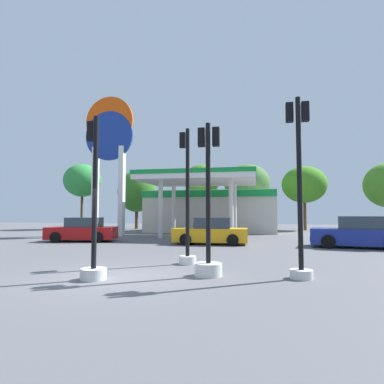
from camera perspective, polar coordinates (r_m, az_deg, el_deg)
ground_plane at (r=9.85m, az=-13.04°, el=-14.27°), size 90.00×90.00×0.00m
gas_station at (r=30.55m, az=3.13°, el=-2.79°), size 12.01×12.72×4.80m
station_pole_sign at (r=27.61m, az=-14.29°, el=7.59°), size 4.05×0.56×11.34m
car_0 at (r=22.20m, az=-18.61°, el=-6.40°), size 4.51×2.50×1.53m
car_1 at (r=19.29m, az=27.04°, el=-6.47°), size 4.91×2.83×1.65m
car_2 at (r=19.26m, az=3.32°, el=-7.02°), size 4.35×2.07×1.54m
traffic_signal_0 at (r=11.84m, az=-0.91°, el=-4.07°), size 0.63×0.67×4.91m
traffic_signal_1 at (r=9.73m, az=18.28°, el=-0.81°), size 0.65×0.67×5.15m
traffic_signal_2 at (r=9.50m, az=-16.79°, el=-6.27°), size 0.70×0.71×4.55m
traffic_signal_3 at (r=9.63m, az=2.89°, el=-6.44°), size 0.79×0.79×4.50m
tree_0 at (r=39.15m, az=-18.60°, el=1.90°), size 4.17×4.17×7.37m
tree_1 at (r=37.93m, az=-9.61°, el=0.08°), size 4.36×4.36×6.63m
tree_2 at (r=36.68m, az=1.73°, el=2.01°), size 4.01×4.01×7.26m
tree_3 at (r=34.13m, az=9.58°, el=1.45°), size 4.69×4.69×6.84m
tree_4 at (r=36.53m, az=19.01°, el=1.22°), size 4.64×4.64×6.76m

